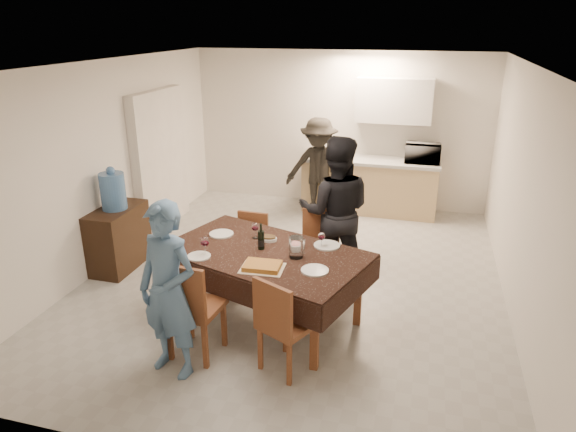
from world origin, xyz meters
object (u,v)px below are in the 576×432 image
Objects in this scene: water_pitcher at (296,247)px; savoury_tart at (262,266)px; water_jug at (113,191)px; microwave at (423,153)px; person_far at (335,212)px; console at (119,238)px; dining_table at (264,255)px; wine_bottle at (261,236)px; person_kitchen at (318,168)px; person_near at (168,291)px.

savoury_tart is (-0.25, -0.33, -0.08)m from water_pitcher.
water_jug is 4.74m from microwave.
microwave is at bearing 38.69° from water_jug.
console is at bearing -1.86° from person_far.
console is (-2.21, 0.72, -0.36)m from dining_table.
console reaches higher than dining_table.
wine_bottle is (-0.05, 0.05, 0.18)m from dining_table.
console is 3.30m from person_kitchen.
person_far is at bearing 79.70° from water_pitcher.
console is 0.54× the size of person_kitchen.
wine_bottle is 1.21m from person_near.
wine_bottle reaches higher than savoury_tart.
person_far is (2.76, 0.33, -0.13)m from water_jug.
person_far is at bearing 6.90° from water_jug.
dining_table is at bearing 75.32° from person_near.
savoury_tart is 0.75× the size of microwave.
savoury_tart is (2.31, -1.10, 0.42)m from console.
dining_table is at bearing 67.98° from microwave.
person_near reaches higher than dining_table.
water_jug is (-2.21, 0.72, 0.28)m from dining_table.
dining_table is 1.19m from person_near.
person_near is at bearing -46.74° from console.
person_near is (1.66, -1.77, -0.22)m from water_jug.
savoury_tart is at bearing 63.78° from person_far.
water_pitcher is 1.12m from person_far.
savoury_tart is at bearing -70.77° from wine_bottle.
water_pitcher is (2.56, -0.77, 0.51)m from console.
microwave is at bearing 15.68° from person_kitchen.
microwave is 2.80m from person_far.
savoury_tart is at bearing 58.84° from person_near.
water_pitcher is 0.12× the size of person_far.
water_jug is 2.57m from savoury_tart.
person_near is (1.66, -1.77, 0.42)m from console.
microwave reaches higher than savoury_tart.
person_far reaches higher than water_jug.
person_near reaches higher than console.
wine_bottle is at bearing 153.14° from dining_table.
console is 4.01× the size of water_pitcher.
person_kitchen reaches higher than console.
person_far is (2.76, 0.33, 0.51)m from console.
person_far is at bearing 6.90° from console.
water_pitcher is at bearing 73.03° from microwave.
water_jug reaches higher than wine_bottle.
microwave is (3.70, 2.96, 0.02)m from water_jug.
water_jug is 0.28× the size of person_near.
savoury_tart is 3.62m from person_kitchen.
wine_bottle is 0.41m from water_pitcher.
water_jug is at bearing -129.84° from person_kitchen.
water_jug is at bearing 146.23° from person_near.
savoury_tart is at bearing -86.59° from person_kitchen.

